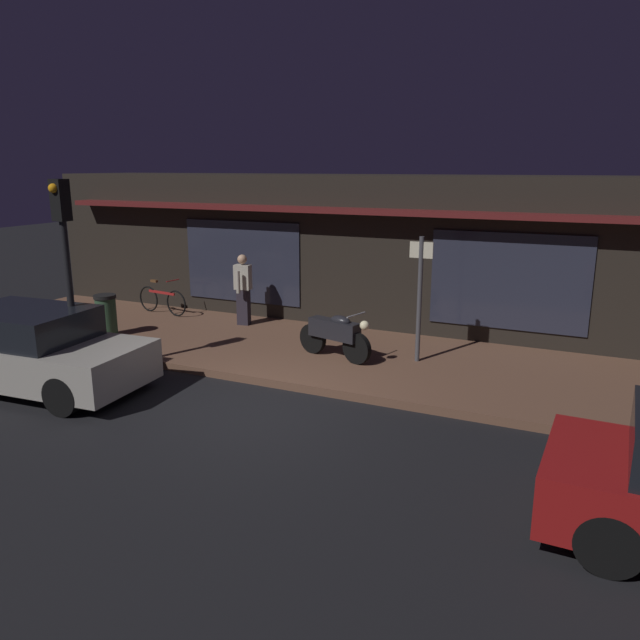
% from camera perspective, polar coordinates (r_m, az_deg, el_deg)
% --- Properties ---
extents(ground_plane, '(60.00, 60.00, 0.00)m').
position_cam_1_polar(ground_plane, '(10.11, -6.48, -8.17)').
color(ground_plane, black).
extents(sidewalk_slab, '(18.00, 4.00, 0.15)m').
position_cam_1_polar(sidewalk_slab, '(12.58, 0.61, -3.20)').
color(sidewalk_slab, brown).
rests_on(sidewalk_slab, ground_plane).
extents(storefront_building, '(18.00, 3.30, 3.60)m').
position_cam_1_polar(storefront_building, '(15.30, 5.89, 6.46)').
color(storefront_building, black).
rests_on(storefront_building, ground_plane).
extents(motorcycle, '(1.67, 0.69, 0.97)m').
position_cam_1_polar(motorcycle, '(11.95, 1.46, -1.28)').
color(motorcycle, black).
rests_on(motorcycle, sidewalk_slab).
extents(bicycle_parked, '(1.65, 0.42, 0.91)m').
position_cam_1_polar(bicycle_parked, '(16.14, -14.40, 1.81)').
color(bicycle_parked, black).
rests_on(bicycle_parked, sidewalk_slab).
extents(person_photographer, '(0.40, 0.62, 1.67)m').
position_cam_1_polar(person_photographer, '(14.56, -7.13, 2.94)').
color(person_photographer, '#28232D').
rests_on(person_photographer, sidewalk_slab).
extents(sign_post, '(0.44, 0.09, 2.40)m').
position_cam_1_polar(sign_post, '(11.74, 9.21, 2.59)').
color(sign_post, '#47474C').
rests_on(sign_post, sidewalk_slab).
extents(trash_bin, '(0.48, 0.48, 0.93)m').
position_cam_1_polar(trash_bin, '(14.34, -19.16, 0.43)').
color(trash_bin, '#2D4C33').
rests_on(trash_bin, sidewalk_slab).
extents(traffic_light_pole, '(0.24, 0.33, 3.60)m').
position_cam_1_polar(traffic_light_pole, '(11.51, -22.53, 6.35)').
color(traffic_light_pole, black).
rests_on(traffic_light_pole, ground_plane).
extents(parked_car_far, '(4.21, 2.03, 1.42)m').
position_cam_1_polar(parked_car_far, '(11.86, -25.21, -2.50)').
color(parked_car_far, black).
rests_on(parked_car_far, ground_plane).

